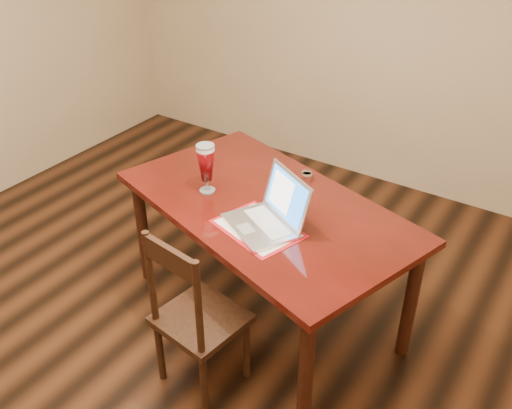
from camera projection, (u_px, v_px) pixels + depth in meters
The scene contains 4 objects.
ground at pixel (160, 357), 3.11m from camera, with size 5.00×5.00×0.00m, color black.
room_shell at pixel (119, 32), 2.17m from camera, with size 4.51×5.01×2.71m.
dining_table at pixel (264, 217), 3.06m from camera, with size 1.81×1.35×1.04m.
dining_chair at pixel (196, 318), 2.74m from camera, with size 0.44×0.43×0.93m.
Camera 1 is at (1.64, -1.54, 2.36)m, focal length 40.00 mm.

